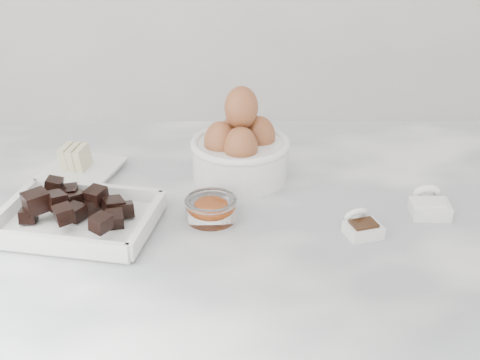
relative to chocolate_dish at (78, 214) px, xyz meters
name	(u,v)px	position (x,y,z in m)	size (l,w,h in m)	color
marble_slab	(228,220)	(0.24, 0.06, -0.05)	(1.20, 0.80, 0.04)	white
chocolate_dish	(78,214)	(0.00, 0.00, 0.00)	(0.27, 0.23, 0.06)	white
butter_plate	(81,166)	(-0.04, 0.19, -0.01)	(0.16, 0.16, 0.05)	white
sugar_ramekin	(219,155)	(0.22, 0.21, 0.00)	(0.09, 0.09, 0.05)	white
egg_bowl	(240,149)	(0.26, 0.18, 0.03)	(0.18, 0.18, 0.17)	white
honey_bowl	(238,179)	(0.25, 0.14, -0.01)	(0.07, 0.07, 0.03)	white
zest_bowl	(211,208)	(0.21, 0.03, 0.00)	(0.09, 0.09, 0.04)	white
vanilla_spoon	(361,226)	(0.45, -0.02, -0.01)	(0.06, 0.08, 0.04)	white
salt_spoon	(429,204)	(0.57, 0.05, -0.01)	(0.06, 0.08, 0.05)	white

